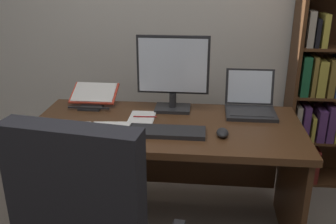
{
  "coord_description": "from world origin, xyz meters",
  "views": [
    {
      "loc": [
        0.13,
        -1.02,
        1.58
      ],
      "look_at": [
        -0.06,
        0.92,
        0.83
      ],
      "focal_mm": 40.35,
      "sensor_mm": 36.0,
      "label": 1
    }
  ],
  "objects": [
    {
      "name": "laptop",
      "position": [
        0.42,
        1.21,
        0.79
      ],
      "size": [
        0.3,
        0.3,
        0.25
      ],
      "color": "#232326",
      "rests_on": "desk"
    },
    {
      "name": "notepad",
      "position": [
        -0.23,
        1.04,
        0.74
      ],
      "size": [
        0.15,
        0.21,
        0.01
      ],
      "primitive_type": "cube",
      "rotation": [
        0.0,
        0.0,
        0.01
      ],
      "color": "white",
      "rests_on": "desk"
    },
    {
      "name": "reading_stand_with_book",
      "position": [
        -0.59,
        1.26,
        0.79
      ],
      "size": [
        0.3,
        0.25,
        0.12
      ],
      "color": "#232326",
      "rests_on": "desk"
    },
    {
      "name": "pen",
      "position": [
        -0.21,
        1.04,
        0.75
      ],
      "size": [
        0.14,
        0.02,
        0.01
      ],
      "primitive_type": "cylinder",
      "rotation": [
        0.0,
        1.57,
        0.05
      ],
      "color": "maroon",
      "rests_on": "notepad"
    },
    {
      "name": "keyboard",
      "position": [
        -0.06,
        0.84,
        0.74
      ],
      "size": [
        0.42,
        0.15,
        0.02
      ],
      "primitive_type": "cube",
      "color": "#232326",
      "rests_on": "desk"
    },
    {
      "name": "open_binder",
      "position": [
        -0.48,
        0.79,
        0.74
      ],
      "size": [
        0.49,
        0.31,
        0.02
      ],
      "rotation": [
        0.0,
        0.0,
        0.1
      ],
      "color": "#2D84C6",
      "rests_on": "desk"
    },
    {
      "name": "monitor",
      "position": [
        -0.06,
        1.21,
        0.97
      ],
      "size": [
        0.44,
        0.16,
        0.47
      ],
      "color": "#232326",
      "rests_on": "desk"
    },
    {
      "name": "desk",
      "position": [
        -0.08,
        1.05,
        0.53
      ],
      "size": [
        1.56,
        0.73,
        0.73
      ],
      "color": "#4C2D19",
      "rests_on": "ground"
    },
    {
      "name": "computer_mouse",
      "position": [
        0.24,
        0.84,
        0.75
      ],
      "size": [
        0.06,
        0.1,
        0.04
      ],
      "primitive_type": "ellipsoid",
      "color": "#232326",
      "rests_on": "desk"
    }
  ]
}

